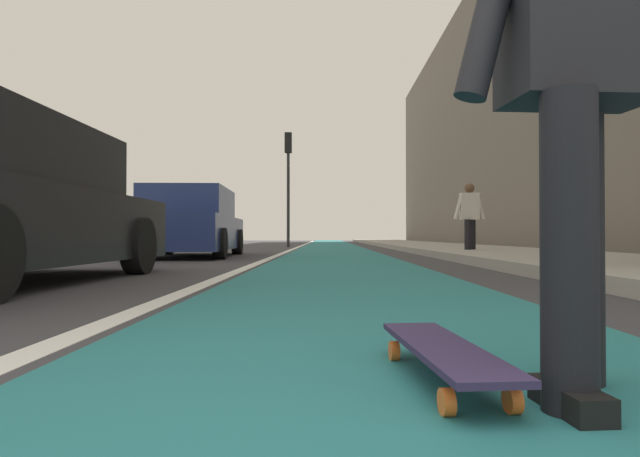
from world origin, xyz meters
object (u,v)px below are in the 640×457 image
Objects in this scene: pedestrian_distant at (470,214)px; skateboard at (443,352)px; parked_car_mid at (191,224)px; traffic_light at (288,168)px; skater_person at (577,61)px.

skateboard is at bearing 164.74° from pedestrian_distant.
pedestrian_distant is at bearing -86.19° from parked_car_mid.
parked_car_mid is at bearing 18.35° from skateboard.
skater_person is at bearing -173.61° from traffic_light.
skateboard is at bearing -174.55° from traffic_light.
skater_person reaches higher than skateboard.
pedestrian_distant reaches higher than parked_car_mid.
pedestrian_distant reaches higher than skateboard.
traffic_light is (19.75, 1.88, 3.04)m from skateboard.
traffic_light reaches higher than skater_person.
skater_person reaches higher than pedestrian_distant.
skater_person is 1.02× the size of pedestrian_distant.
skateboard is 10.74m from pedestrian_distant.
parked_car_mid is (10.07, 3.64, -0.24)m from skater_person.
skateboard is 10.47m from parked_car_mid.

